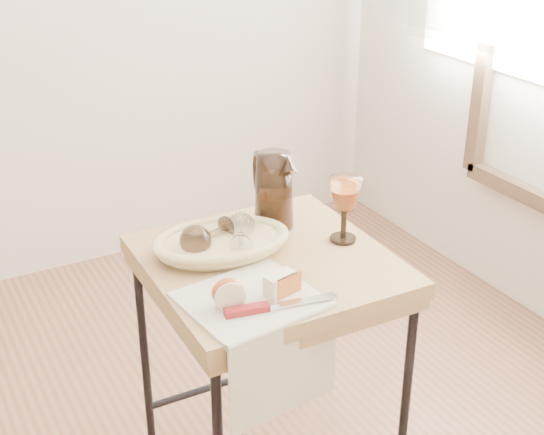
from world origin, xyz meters
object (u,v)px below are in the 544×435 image
wine_goblet (344,209)px  goblet_lying_a (209,234)px  side_table (268,378)px  apple_half (228,292)px  goblet_lying_b (241,234)px  bread_basket (222,245)px  tea_towel (250,299)px  pitcher (274,190)px  table_knife (277,304)px

wine_goblet → goblet_lying_a: bearing=162.7°
side_table → goblet_lying_a: (-0.12, 0.09, 0.42)m
wine_goblet → apple_half: bearing=-159.7°
side_table → apple_half: bearing=-139.6°
side_table → apple_half: size_ratio=9.95×
wine_goblet → goblet_lying_b: bearing=164.5°
side_table → bread_basket: (-0.09, 0.08, 0.39)m
tea_towel → bread_basket: (0.04, 0.23, 0.02)m
goblet_lying_a → wine_goblet: wine_goblet is taller
pitcher → table_knife: (-0.20, -0.37, -0.09)m
wine_goblet → apple_half: (-0.40, -0.15, -0.05)m
goblet_lying_b → pitcher: bearing=-31.9°
tea_towel → bread_basket: bearing=73.4°
tea_towel → pitcher: size_ratio=1.15×
bread_basket → goblet_lying_a: 0.04m
goblet_lying_a → tea_towel: bearing=68.0°
tea_towel → pitcher: 0.40m
wine_goblet → table_knife: (-0.31, -0.21, -0.07)m
goblet_lying_b → table_knife: size_ratio=0.47×
goblet_lying_b → apple_half: bearing=173.5°
goblet_lying_b → apple_half: goblet_lying_b is taller
bread_basket → wine_goblet: 0.32m
goblet_lying_b → apple_half: 0.26m
bread_basket → goblet_lying_b: bearing=-13.3°
pitcher → goblet_lying_b: bearing=-130.7°
goblet_lying_b → wine_goblet: (0.26, -0.07, 0.04)m
goblet_lying_a → apple_half: 0.26m
goblet_lying_b → pitcher: size_ratio=0.48×
pitcher → tea_towel: bearing=-109.5°
bread_basket → apple_half: (-0.10, -0.24, 0.02)m
goblet_lying_a → pitcher: bearing=176.2°
pitcher → apple_half: pitcher is taller
pitcher → goblet_lying_a: bearing=-147.6°
side_table → table_knife: 0.45m
wine_goblet → pitcher: bearing=125.7°
pitcher → table_knife: size_ratio=0.97×
tea_towel → apple_half: (-0.06, -0.00, 0.04)m
side_table → apple_half: 0.48m
bread_basket → pitcher: pitcher is taller
tea_towel → apple_half: 0.07m
side_table → wine_goblet: size_ratio=4.20×
table_knife → side_table: bearing=76.7°
side_table → goblet_lying_b: goblet_lying_b is taller
bread_basket → goblet_lying_b: (0.05, -0.02, 0.03)m
wine_goblet → apple_half: 0.43m
bread_basket → pitcher: bearing=29.2°
goblet_lying_b → pitcher: 0.18m
side_table → goblet_lying_b: 0.42m
bread_basket → goblet_lying_a: bearing=161.9°
wine_goblet → apple_half: size_ratio=2.37×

